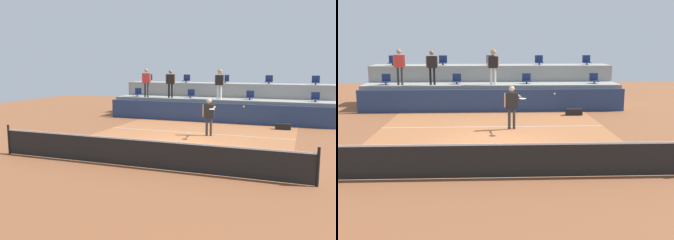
% 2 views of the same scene
% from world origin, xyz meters
% --- Properties ---
extents(ground_plane, '(40.00, 40.00, 0.00)m').
position_xyz_m(ground_plane, '(0.00, 0.00, 0.00)').
color(ground_plane, brown).
extents(court_inner_paint, '(9.00, 10.00, 0.01)m').
position_xyz_m(court_inner_paint, '(0.00, 1.00, 0.00)').
color(court_inner_paint, '#A36038').
rests_on(court_inner_paint, ground_plane).
extents(court_service_line, '(9.00, 0.06, 0.00)m').
position_xyz_m(court_service_line, '(0.00, 2.40, 0.01)').
color(court_service_line, silver).
rests_on(court_service_line, ground_plane).
extents(tennis_net, '(10.48, 0.08, 1.07)m').
position_xyz_m(tennis_net, '(0.00, -4.00, 0.50)').
color(tennis_net, black).
rests_on(tennis_net, ground_plane).
extents(sponsor_backboard, '(13.00, 0.16, 1.10)m').
position_xyz_m(sponsor_backboard, '(0.00, 6.00, 0.55)').
color(sponsor_backboard, navy).
rests_on(sponsor_backboard, ground_plane).
extents(seating_tier_lower, '(13.00, 1.80, 1.25)m').
position_xyz_m(seating_tier_lower, '(0.00, 7.30, 0.62)').
color(seating_tier_lower, gray).
rests_on(seating_tier_lower, ground_plane).
extents(seating_tier_upper, '(13.00, 1.80, 2.10)m').
position_xyz_m(seating_tier_upper, '(0.00, 9.10, 1.05)').
color(seating_tier_upper, gray).
rests_on(seating_tier_upper, ground_plane).
extents(stadium_chair_lower_far_left, '(0.44, 0.40, 0.52)m').
position_xyz_m(stadium_chair_lower_far_left, '(-5.37, 7.23, 1.46)').
color(stadium_chair_lower_far_left, '#2D2D33').
rests_on(stadium_chair_lower_far_left, seating_tier_lower).
extents(stadium_chair_lower_left, '(0.44, 0.40, 0.52)m').
position_xyz_m(stadium_chair_lower_left, '(-1.79, 7.23, 1.46)').
color(stadium_chair_lower_left, '#2D2D33').
rests_on(stadium_chair_lower_left, seating_tier_lower).
extents(stadium_chair_lower_right, '(0.44, 0.40, 0.52)m').
position_xyz_m(stadium_chair_lower_right, '(1.78, 7.23, 1.46)').
color(stadium_chair_lower_right, '#2D2D33').
rests_on(stadium_chair_lower_right, seating_tier_lower).
extents(stadium_chair_lower_far_right, '(0.44, 0.40, 0.52)m').
position_xyz_m(stadium_chair_lower_far_right, '(5.29, 7.23, 1.46)').
color(stadium_chair_lower_far_right, '#2D2D33').
rests_on(stadium_chair_lower_far_right, seating_tier_lower).
extents(stadium_chair_upper_far_left, '(0.44, 0.40, 0.52)m').
position_xyz_m(stadium_chair_upper_far_left, '(-5.37, 9.03, 2.31)').
color(stadium_chair_upper_far_left, '#2D2D33').
rests_on(stadium_chair_upper_far_left, seating_tier_upper).
extents(stadium_chair_upper_left, '(0.44, 0.40, 0.52)m').
position_xyz_m(stadium_chair_upper_left, '(-2.65, 9.03, 2.31)').
color(stadium_chair_upper_left, '#2D2D33').
rests_on(stadium_chair_upper_left, seating_tier_upper).
extents(stadium_chair_upper_center, '(0.44, 0.40, 0.52)m').
position_xyz_m(stadium_chair_upper_center, '(-0.05, 9.03, 2.31)').
color(stadium_chair_upper_center, '#2D2D33').
rests_on(stadium_chair_upper_center, seating_tier_upper).
extents(stadium_chair_upper_right, '(0.44, 0.40, 0.52)m').
position_xyz_m(stadium_chair_upper_right, '(2.64, 9.03, 2.31)').
color(stadium_chair_upper_right, '#2D2D33').
rests_on(stadium_chair_upper_right, seating_tier_upper).
extents(stadium_chair_upper_far_right, '(0.44, 0.40, 0.52)m').
position_xyz_m(stadium_chair_upper_far_right, '(5.29, 9.03, 2.31)').
color(stadium_chair_upper_far_right, '#2D2D33').
rests_on(stadium_chair_upper_far_right, seating_tier_upper).
extents(tennis_player, '(0.80, 1.18, 1.72)m').
position_xyz_m(tennis_player, '(0.72, 1.94, 1.05)').
color(tennis_player, '#2D2D33').
rests_on(tennis_player, ground_plane).
extents(spectator_in_white, '(0.61, 0.24, 1.77)m').
position_xyz_m(spectator_in_white, '(-4.57, 6.85, 2.33)').
color(spectator_in_white, '#2D2D33').
rests_on(spectator_in_white, seating_tier_lower).
extents(spectator_in_grey, '(0.60, 0.26, 1.70)m').
position_xyz_m(spectator_in_grey, '(-2.97, 6.85, 2.28)').
color(spectator_in_grey, black).
rests_on(spectator_in_grey, seating_tier_lower).
extents(spectator_with_hat, '(0.59, 0.44, 1.74)m').
position_xyz_m(spectator_with_hat, '(0.07, 6.85, 2.31)').
color(spectator_with_hat, white).
rests_on(spectator_with_hat, seating_tier_lower).
extents(tennis_ball, '(0.07, 0.07, 0.07)m').
position_xyz_m(tennis_ball, '(2.33, 1.57, 1.45)').
color(tennis_ball, '#CCE033').
extents(equipment_bag, '(0.76, 0.28, 0.30)m').
position_xyz_m(equipment_bag, '(3.81, 4.92, 0.15)').
color(equipment_bag, black).
rests_on(equipment_bag, ground_plane).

